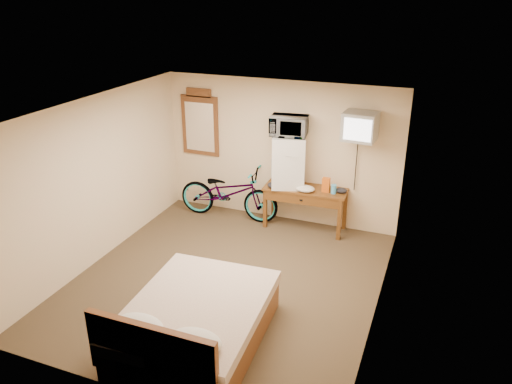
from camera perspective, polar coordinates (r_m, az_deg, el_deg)
room at (r=6.72m, az=-3.57°, el=-1.10°), size 4.60×4.64×2.50m
desk at (r=8.51m, az=5.60°, el=-0.36°), size 1.42×0.59×0.75m
mini_fridge at (r=8.43m, az=3.67°, el=3.55°), size 0.68×0.67×0.89m
microwave at (r=8.25m, az=3.78°, el=7.55°), size 0.65×0.48×0.33m
snack_bag at (r=8.34m, az=8.00°, el=0.81°), size 0.13×0.08×0.25m
blue_cup at (r=8.32m, az=8.87°, el=0.33°), size 0.09×0.09×0.15m
cloth_cream at (r=8.34m, az=5.64°, el=0.39°), size 0.32×0.25×0.10m
cloth_dark_a at (r=8.44m, az=2.19°, el=0.76°), size 0.27×0.20×0.10m
cloth_dark_b at (r=8.37m, az=9.74°, el=0.18°), size 0.19×0.15×0.09m
crt_television at (r=7.95m, az=11.81°, el=7.35°), size 0.54×0.61×0.44m
wall_mirror at (r=9.16m, az=-6.42°, el=7.82°), size 0.72×0.04×1.22m
bicycle at (r=8.97m, az=-3.15°, el=-0.07°), size 1.88×0.74×0.97m
bed at (r=6.06m, az=-7.10°, el=-14.67°), size 1.61×2.07×0.90m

